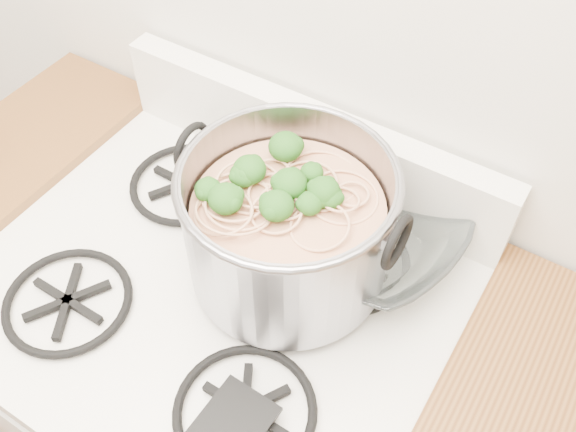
{
  "coord_description": "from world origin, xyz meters",
  "views": [
    {
      "loc": [
        0.42,
        0.83,
        1.77
      ],
      "look_at": [
        0.09,
        1.35,
        1.05
      ],
      "focal_mm": 40.0,
      "sensor_mm": 36.0,
      "label": 1
    }
  ],
  "objects": [
    {
      "name": "counter_left",
      "position": [
        -0.51,
        1.26,
        0.46
      ],
      "size": [
        0.25,
        0.65,
        0.92
      ],
      "color": "silver",
      "rests_on": "ground"
    },
    {
      "name": "stock_pot",
      "position": [
        0.09,
        1.35,
        1.02
      ],
      "size": [
        0.35,
        0.32,
        0.22
      ],
      "color": "gray",
      "rests_on": "gas_range"
    },
    {
      "name": "gas_range",
      "position": [
        0.0,
        1.26,
        0.44
      ],
      "size": [
        0.76,
        0.66,
        0.92
      ],
      "color": "white",
      "rests_on": "ground"
    },
    {
      "name": "glass_bowl",
      "position": [
        0.19,
        1.45,
        0.94
      ],
      "size": [
        0.13,
        0.13,
        0.03
      ],
      "primitive_type": "imported",
      "rotation": [
        0.0,
        0.0,
        -0.2
      ],
      "color": "white",
      "rests_on": "gas_range"
    },
    {
      "name": "spatula",
      "position": [
        0.17,
        1.09,
        0.94
      ],
      "size": [
        0.3,
        0.32,
        0.02
      ],
      "primitive_type": null,
      "rotation": [
        0.0,
        0.0,
        -0.03
      ],
      "color": "black",
      "rests_on": "gas_range"
    }
  ]
}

